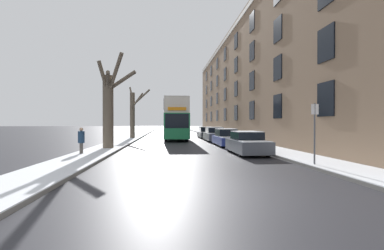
% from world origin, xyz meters
% --- Properties ---
extents(ground_plane, '(320.00, 320.00, 0.00)m').
position_xyz_m(ground_plane, '(0.00, 0.00, 0.00)').
color(ground_plane, '#28282D').
extents(sidewalk_left, '(2.32, 130.00, 0.16)m').
position_xyz_m(sidewalk_left, '(-5.75, 53.00, 0.08)').
color(sidewalk_left, slate).
rests_on(sidewalk_left, ground).
extents(sidewalk_right, '(2.32, 130.00, 0.16)m').
position_xyz_m(sidewalk_right, '(5.75, 53.00, 0.08)').
color(sidewalk_right, slate).
rests_on(sidewalk_right, ground).
extents(terrace_facade_right, '(9.10, 53.32, 14.37)m').
position_xyz_m(terrace_facade_right, '(11.41, 26.11, 7.19)').
color(terrace_facade_right, '#8C7056').
rests_on(terrace_facade_right, ground).
extents(bare_tree_left_0, '(2.59, 1.83, 6.64)m').
position_xyz_m(bare_tree_left_0, '(-5.44, 11.44, 3.06)').
color(bare_tree_left_0, brown).
rests_on(bare_tree_left_0, ground).
extents(bare_tree_left_1, '(2.82, 3.09, 6.41)m').
position_xyz_m(bare_tree_left_1, '(-5.42, 24.00, 3.08)').
color(bare_tree_left_1, brown).
rests_on(bare_tree_left_1, ground).
extents(double_decker_bus, '(2.58, 11.19, 4.57)m').
position_xyz_m(double_decker_bus, '(-0.42, 23.21, 2.58)').
color(double_decker_bus, '#1E7A47').
rests_on(double_decker_bus, ground).
extents(parked_car_0, '(1.82, 4.00, 1.41)m').
position_xyz_m(parked_car_0, '(3.53, 8.21, 0.66)').
color(parked_car_0, '#474C56').
rests_on(parked_car_0, ground).
extents(parked_car_1, '(1.69, 4.28, 1.46)m').
position_xyz_m(parked_car_1, '(3.53, 13.87, 0.67)').
color(parked_car_1, navy).
rests_on(parked_car_1, ground).
extents(parked_car_2, '(1.83, 4.19, 1.51)m').
position_xyz_m(parked_car_2, '(3.53, 19.13, 0.69)').
color(parked_car_2, '#474C56').
rests_on(parked_car_2, ground).
extents(parked_car_3, '(1.79, 4.18, 1.45)m').
position_xyz_m(parked_car_3, '(3.53, 25.11, 0.66)').
color(parked_car_3, '#474C56').
rests_on(parked_car_3, ground).
extents(pedestrian_left_sidewalk, '(0.36, 0.36, 1.66)m').
position_xyz_m(pedestrian_left_sidewalk, '(-6.27, 8.19, 0.91)').
color(pedestrian_left_sidewalk, '#4C4742').
rests_on(pedestrian_left_sidewalk, ground).
extents(street_sign_post, '(0.32, 0.07, 2.75)m').
position_xyz_m(street_sign_post, '(4.89, 3.27, 1.57)').
color(street_sign_post, '#4C4F54').
rests_on(street_sign_post, ground).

